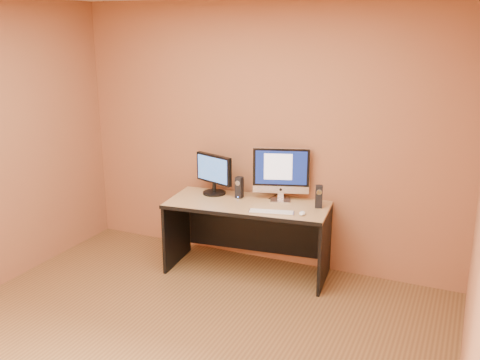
% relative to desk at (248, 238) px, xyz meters
% --- Properties ---
extents(floor, '(4.00, 4.00, 0.00)m').
position_rel_desk_xyz_m(floor, '(0.00, -1.62, -0.36)').
color(floor, brown).
rests_on(floor, ground).
extents(walls, '(4.00, 4.00, 2.60)m').
position_rel_desk_xyz_m(walls, '(0.00, -1.62, 0.94)').
color(walls, '#915A3A').
rests_on(walls, ground).
extents(desk, '(1.61, 0.84, 0.71)m').
position_rel_desk_xyz_m(desk, '(0.00, 0.00, 0.00)').
color(desk, tan).
rests_on(desk, ground).
extents(imac, '(0.58, 0.36, 0.53)m').
position_rel_desk_xyz_m(imac, '(0.26, 0.20, 0.62)').
color(imac, silver).
rests_on(imac, desk).
extents(second_monitor, '(0.51, 0.37, 0.40)m').
position_rel_desk_xyz_m(second_monitor, '(-0.43, 0.14, 0.56)').
color(second_monitor, black).
rests_on(second_monitor, desk).
extents(speaker_left, '(0.07, 0.07, 0.21)m').
position_rel_desk_xyz_m(speaker_left, '(-0.14, 0.12, 0.46)').
color(speaker_left, black).
rests_on(speaker_left, desk).
extents(speaker_right, '(0.08, 0.09, 0.21)m').
position_rel_desk_xyz_m(speaker_right, '(0.65, 0.15, 0.46)').
color(speaker_right, black).
rests_on(speaker_right, desk).
extents(keyboard, '(0.43, 0.21, 0.02)m').
position_rel_desk_xyz_m(keyboard, '(0.31, -0.17, 0.37)').
color(keyboard, silver).
rests_on(keyboard, desk).
extents(mouse, '(0.07, 0.10, 0.03)m').
position_rel_desk_xyz_m(mouse, '(0.58, -0.11, 0.37)').
color(mouse, white).
rests_on(mouse, desk).
extents(cable_a, '(0.11, 0.19, 0.01)m').
position_rel_desk_xyz_m(cable_a, '(0.29, 0.28, 0.36)').
color(cable_a, black).
rests_on(cable_a, desk).
extents(cable_b, '(0.03, 0.17, 0.01)m').
position_rel_desk_xyz_m(cable_b, '(0.15, 0.28, 0.36)').
color(cable_b, black).
rests_on(cable_b, desk).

